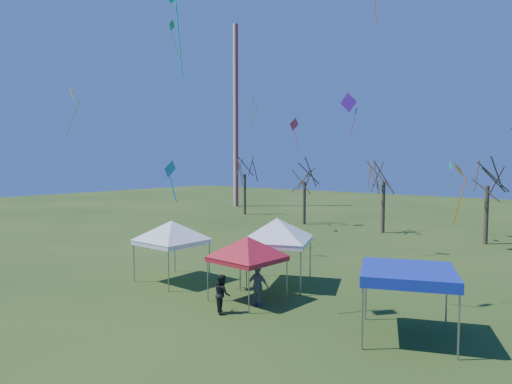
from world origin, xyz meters
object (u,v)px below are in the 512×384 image
(radio_mast, at_px, (236,116))
(tree_2, at_px, (384,162))
(tree_1, at_px, (305,167))
(tent_blue, at_px, (408,274))
(person_dark, at_px, (222,294))
(tent_white_mid, at_px, (277,223))
(tree_0, at_px, (245,160))
(person_grey, at_px, (258,286))
(tree_3, at_px, (488,165))
(tent_red, at_px, (247,241))
(tent_white_west, at_px, (171,225))

(radio_mast, xyz_separation_m, tree_2, (25.63, -9.62, -6.21))
(radio_mast, height_order, tree_1, radio_mast)
(tent_blue, relative_size, person_dark, 2.59)
(person_dark, bearing_deg, tent_white_mid, -47.54)
(tree_0, distance_m, tent_white_mid, 31.19)
(tree_1, bearing_deg, person_dark, -64.67)
(tent_white_mid, height_order, person_grey, tent_white_mid)
(tree_3, height_order, person_dark, tree_3)
(tree_3, height_order, tent_white_mid, tree_3)
(radio_mast, height_order, tent_blue, radio_mast)
(radio_mast, relative_size, tree_3, 3.16)
(tree_3, relative_size, tent_red, 2.05)
(person_dark, bearing_deg, tent_blue, -128.93)
(tree_1, distance_m, tree_2, 8.42)
(tree_2, distance_m, person_grey, 23.92)
(tree_2, xyz_separation_m, tent_red, (3.12, -22.61, -3.53))
(radio_mast, relative_size, tree_2, 3.06)
(tree_1, relative_size, person_dark, 4.63)
(tree_1, bearing_deg, tent_blue, -50.34)
(tree_2, distance_m, tree_3, 8.41)
(radio_mast, relative_size, tree_0, 2.96)
(tent_red, distance_m, person_grey, 2.09)
(tree_3, bearing_deg, tent_red, -103.34)
(radio_mast, distance_m, person_dark, 46.33)
(tent_white_west, height_order, person_dark, tent_white_west)
(tree_1, bearing_deg, tent_white_west, -74.70)
(tree_0, relative_size, tree_1, 1.12)
(tent_blue, bearing_deg, tent_white_west, -179.61)
(tree_2, bearing_deg, tent_red, -82.15)
(tent_blue, bearing_deg, person_grey, -175.27)
(tent_white_mid, height_order, tent_blue, tent_white_mid)
(tree_3, relative_size, tent_white_mid, 1.88)
(tree_2, height_order, tent_red, tree_2)
(radio_mast, relative_size, tent_white_west, 5.91)
(tree_0, xyz_separation_m, person_grey, (22.49, -25.97, -5.59))
(tent_red, height_order, person_grey, tent_red)
(tent_white_west, height_order, tent_red, tent_white_west)
(person_grey, bearing_deg, tree_2, -86.09)
(tent_red, bearing_deg, radio_mast, 131.73)
(person_grey, bearing_deg, tent_red, -27.38)
(tree_2, relative_size, tree_3, 1.03)
(person_grey, relative_size, person_dark, 1.10)
(tree_0, distance_m, tent_red, 33.72)
(radio_mast, bearing_deg, tree_2, -20.57)
(radio_mast, xyz_separation_m, tree_0, (7.15, -6.62, -6.01))
(radio_mast, distance_m, tent_blue, 49.30)
(tent_white_west, xyz_separation_m, tent_red, (5.28, -0.10, -0.25))
(tree_3, height_order, tent_red, tree_3)
(tree_3, distance_m, tent_white_west, 24.76)
(tree_2, bearing_deg, person_grey, -80.11)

